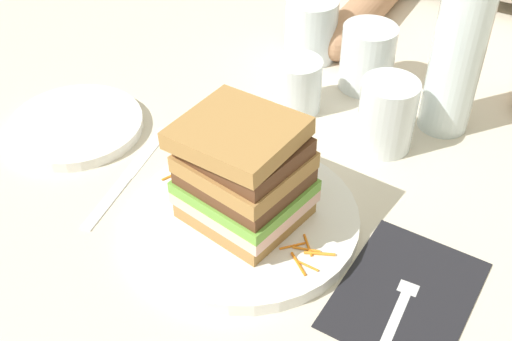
{
  "coord_description": "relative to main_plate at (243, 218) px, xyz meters",
  "views": [
    {
      "loc": [
        0.26,
        -0.46,
        0.53
      ],
      "look_at": [
        -0.0,
        0.02,
        0.06
      ],
      "focal_mm": 45.97,
      "sensor_mm": 36.0,
      "label": 1
    }
  ],
  "objects": [
    {
      "name": "juice_glass",
      "position": [
        0.09,
        0.21,
        0.03
      ],
      "size": [
        0.07,
        0.07,
        0.09
      ],
      "color": "white",
      "rests_on": "ground_plane"
    },
    {
      "name": "water_bottle",
      "position": [
        0.14,
        0.29,
        0.11
      ],
      "size": [
        0.07,
        0.07,
        0.26
      ],
      "color": "silver",
      "rests_on": "ground_plane"
    },
    {
      "name": "carrot_shred_5",
      "position": [
        -0.11,
        0.02,
        0.01
      ],
      "size": [
        0.01,
        0.02,
        0.0
      ],
      "primitive_type": "cylinder",
      "rotation": [
        0.0,
        1.57,
        1.11
      ],
      "color": "orange",
      "rests_on": "main_plate"
    },
    {
      "name": "carrot_shred_1",
      "position": [
        -0.09,
        0.01,
        0.01
      ],
      "size": [
        0.01,
        0.02,
        0.0
      ],
      "primitive_type": "cylinder",
      "rotation": [
        0.0,
        1.57,
        5.3
      ],
      "color": "orange",
      "rests_on": "main_plate"
    },
    {
      "name": "empty_tumbler_2",
      "position": [
        -0.09,
        0.36,
        0.04
      ],
      "size": [
        0.08,
        0.08,
        0.09
      ],
      "primitive_type": "cylinder",
      "color": "silver",
      "rests_on": "ground_plane"
    },
    {
      "name": "carrot_shred_0",
      "position": [
        -0.07,
        0.02,
        0.01
      ],
      "size": [
        0.03,
        0.01,
        0.0
      ],
      "primitive_type": "cylinder",
      "rotation": [
        0.0,
        1.57,
        2.95
      ],
      "color": "orange",
      "rests_on": "main_plate"
    },
    {
      "name": "main_plate",
      "position": [
        0.0,
        0.0,
        0.0
      ],
      "size": [
        0.25,
        0.25,
        0.02
      ],
      "primitive_type": "cylinder",
      "color": "white",
      "rests_on": "ground_plane"
    },
    {
      "name": "carrot_shred_6",
      "position": [
        -0.08,
        0.02,
        0.01
      ],
      "size": [
        0.02,
        0.02,
        0.0
      ],
      "primitive_type": "cylinder",
      "rotation": [
        0.0,
        1.57,
        5.29
      ],
      "color": "orange",
      "rests_on": "main_plate"
    },
    {
      "name": "carrot_shred_4",
      "position": [
        -0.09,
        0.03,
        0.01
      ],
      "size": [
        0.03,
        0.01,
        0.0
      ],
      "primitive_type": "cylinder",
      "rotation": [
        0.0,
        1.57,
        3.22
      ],
      "color": "orange",
      "rests_on": "main_plate"
    },
    {
      "name": "carrot_shred_3",
      "position": [
        -0.08,
        0.02,
        0.01
      ],
      "size": [
        0.03,
        0.02,
        0.0
      ],
      "primitive_type": "cylinder",
      "rotation": [
        0.0,
        1.57,
        0.67
      ],
      "color": "orange",
      "rests_on": "main_plate"
    },
    {
      "name": "napkin_dark",
      "position": [
        0.19,
        -0.01,
        -0.01
      ],
      "size": [
        0.13,
        0.18,
        0.0
      ],
      "primitive_type": "cube",
      "rotation": [
        0.0,
        0.0,
        -0.04
      ],
      "color": "black",
      "rests_on": "ground_plane"
    },
    {
      "name": "carrot_shred_10",
      "position": [
        0.09,
        -0.04,
        0.01
      ],
      "size": [
        0.03,
        0.02,
        0.0
      ],
      "primitive_type": "cylinder",
      "rotation": [
        0.0,
        1.57,
        2.47
      ],
      "color": "orange",
      "rests_on": "main_plate"
    },
    {
      "name": "carrot_shred_8",
      "position": [
        0.1,
        -0.04,
        0.01
      ],
      "size": [
        0.02,
        0.0,
        0.0
      ],
      "primitive_type": "cylinder",
      "rotation": [
        0.0,
        1.57,
        6.23
      ],
      "color": "orange",
      "rests_on": "main_plate"
    },
    {
      "name": "empty_tumbler_1",
      "position": [
        -0.05,
        0.23,
        0.03
      ],
      "size": [
        0.07,
        0.07,
        0.07
      ],
      "primitive_type": "cylinder",
      "color": "silver",
      "rests_on": "ground_plane"
    },
    {
      "name": "ground_plane",
      "position": [
        0.0,
        0.01,
        -0.01
      ],
      "size": [
        3.0,
        3.0,
        0.0
      ],
      "primitive_type": "plane",
      "color": "beige"
    },
    {
      "name": "carrot_shred_9",
      "position": [
        0.08,
        -0.01,
        0.01
      ],
      "size": [
        0.02,
        0.03,
        0.0
      ],
      "primitive_type": "cylinder",
      "rotation": [
        0.0,
        1.57,
        2.27
      ],
      "color": "orange",
      "rests_on": "main_plate"
    },
    {
      "name": "fork",
      "position": [
        0.2,
        -0.03,
        -0.0
      ],
      "size": [
        0.02,
        0.17,
        0.0
      ],
      "color": "silver",
      "rests_on": "napkin_dark"
    },
    {
      "name": "carrot_shred_12",
      "position": [
        0.1,
        -0.01,
        0.01
      ],
      "size": [
        0.03,
        0.02,
        0.0
      ],
      "primitive_type": "cylinder",
      "rotation": [
        0.0,
        1.57,
        0.41
      ],
      "color": "orange",
      "rests_on": "main_plate"
    },
    {
      "name": "carrot_shred_13",
      "position": [
        0.09,
        -0.02,
        0.01
      ],
      "size": [
        0.03,
        0.01,
        0.0
      ],
      "primitive_type": "cylinder",
      "rotation": [
        0.0,
        1.57,
        3.44
      ],
      "color": "orange",
      "rests_on": "main_plate"
    },
    {
      "name": "side_plate",
      "position": [
        -0.28,
        0.04,
        -0.0
      ],
      "size": [
        0.18,
        0.18,
        0.01
      ],
      "primitive_type": "cylinder",
      "color": "white",
      "rests_on": "ground_plane"
    },
    {
      "name": "carrot_shred_2",
      "position": [
        -0.09,
        0.01,
        0.01
      ],
      "size": [
        0.01,
        0.02,
        0.0
      ],
      "primitive_type": "cylinder",
      "rotation": [
        0.0,
        1.57,
        4.24
      ],
      "color": "orange",
      "rests_on": "main_plate"
    },
    {
      "name": "carrot_shred_11",
      "position": [
        0.07,
        -0.02,
        0.01
      ],
      "size": [
        0.02,
        0.02,
        0.0
      ],
      "primitive_type": "cylinder",
      "rotation": [
        0.0,
        1.57,
        0.81
      ],
      "color": "orange",
      "rests_on": "main_plate"
    },
    {
      "name": "carrot_shred_7",
      "position": [
        -0.09,
        0.03,
        0.01
      ],
      "size": [
        0.02,
        0.01,
        0.0
      ],
      "primitive_type": "cylinder",
      "rotation": [
        0.0,
        1.57,
        3.71
      ],
      "color": "orange",
      "rests_on": "main_plate"
    },
    {
      "name": "sandwich",
      "position": [
        -0.0,
        -0.0,
        0.07
      ],
      "size": [
        0.14,
        0.13,
        0.13
      ],
      "color": "#A87A42",
      "rests_on": "main_plate"
    },
    {
      "name": "knife",
      "position": [
        -0.16,
        -0.0,
        -0.01
      ],
      "size": [
        0.04,
        0.2,
        0.0
      ],
      "color": "silver",
      "rests_on": "ground_plane"
    },
    {
      "name": "empty_tumbler_0",
      "position": [
        0.01,
        0.33,
        0.04
      ],
      "size": [
        0.08,
        0.08,
        0.09
      ],
      "primitive_type": "cylinder",
      "color": "silver",
      "rests_on": "ground_plane"
    }
  ]
}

